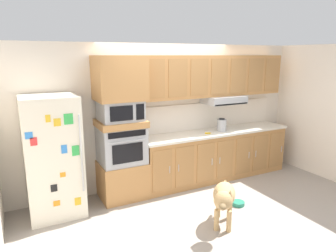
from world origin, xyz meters
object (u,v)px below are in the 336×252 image
(microwave, at_px, (120,110))
(dog_food_bowl, at_px, (238,203))
(electric_kettle, at_px, (222,125))
(built_in_oven, at_px, (122,145))
(dog, at_px, (224,197))
(refrigerator, at_px, (53,157))
(screwdriver, at_px, (208,133))

(microwave, height_order, dog_food_bowl, microwave)
(electric_kettle, bearing_deg, built_in_oven, 178.60)
(microwave, xyz_separation_m, dog, (0.90, -1.52, -1.02))
(refrigerator, bearing_deg, dog_food_bowl, -22.29)
(built_in_oven, relative_size, dog_food_bowl, 3.50)
(refrigerator, xyz_separation_m, built_in_oven, (1.05, 0.07, 0.02))
(screwdriver, bearing_deg, dog_food_bowl, -94.66)
(refrigerator, distance_m, built_in_oven, 1.06)
(microwave, relative_size, dog_food_bowl, 3.22)
(built_in_oven, height_order, dog_food_bowl, built_in_oven)
(dog, bearing_deg, refrigerator, -86.89)
(built_in_oven, bearing_deg, refrigerator, -176.32)
(refrigerator, distance_m, dog, 2.48)
(microwave, xyz_separation_m, screwdriver, (1.59, -0.11, -0.53))
(microwave, bearing_deg, electric_kettle, -1.40)
(electric_kettle, bearing_deg, refrigerator, -179.61)
(screwdriver, xyz_separation_m, dog, (-0.69, -1.42, -0.49))
(built_in_oven, bearing_deg, screwdriver, -3.82)
(refrigerator, height_order, microwave, refrigerator)
(screwdriver, bearing_deg, microwave, 176.18)
(dog, bearing_deg, screwdriver, -166.14)
(built_in_oven, distance_m, microwave, 0.56)
(refrigerator, relative_size, microwave, 2.73)
(dog, bearing_deg, dog_food_bowl, 163.53)
(electric_kettle, xyz_separation_m, dog, (-1.03, -1.47, -0.59))
(screwdriver, relative_size, dog, 0.21)
(dog_food_bowl, bearing_deg, screwdriver, 85.34)
(built_in_oven, bearing_deg, electric_kettle, -1.40)
(refrigerator, bearing_deg, microwave, 3.68)
(dog_food_bowl, bearing_deg, microwave, 143.44)
(refrigerator, height_order, dog_food_bowl, refrigerator)
(refrigerator, xyz_separation_m, microwave, (1.05, 0.07, 0.58))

